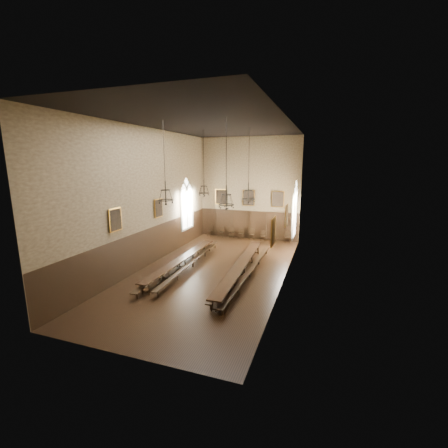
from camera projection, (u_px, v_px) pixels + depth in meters
The scene contains 34 objects.
floor at pixel (213, 271), 19.12m from camera, with size 9.00×18.00×0.02m, color black.
ceiling at pixel (211, 123), 17.29m from camera, with size 9.00×18.00×0.02m, color black.
wall_back at pixel (249, 189), 26.54m from camera, with size 9.00×0.02×9.00m, color #927F5A.
wall_front at pixel (113, 234), 9.87m from camera, with size 9.00×0.02×9.00m, color #927F5A.
wall_left at pixel (148, 198), 19.65m from camera, with size 0.02×18.00×9.00m, color #927F5A.
wall_right at pixel (287, 204), 16.76m from camera, with size 0.02×18.00×9.00m, color #927F5A.
wainscot_panelling at pixel (213, 252), 18.86m from camera, with size 9.00×18.00×2.50m, color black, non-canonical shape.
table_left at pixel (182, 263), 19.54m from camera, with size 0.69×9.24×0.72m.
table_right at pixel (241, 270), 18.18m from camera, with size 1.18×10.36×0.81m.
bench_left_outer at pixel (177, 263), 19.73m from camera, with size 0.96×10.61×0.48m.
bench_left_inner at pixel (193, 263), 19.77m from camera, with size 0.80×10.28×0.46m.
bench_right_inner at pixel (234, 270), 18.50m from camera, with size 1.00×10.22×0.46m.
bench_right_outer at pixel (250, 272), 18.03m from camera, with size 0.40×10.59×0.48m.
chair_0 at pixel (210, 233), 28.10m from camera, with size 0.54×0.54×0.98m.
chair_1 at pixel (222, 234), 27.80m from camera, with size 0.48×0.48×0.96m.
chair_2 at pixel (232, 235), 27.48m from camera, with size 0.51×0.51×0.97m.
chair_3 at pixel (241, 235), 27.18m from camera, with size 0.46×0.46×0.95m.
chair_4 at pixel (252, 236), 26.78m from camera, with size 0.47×0.47×0.96m.
chair_5 at pixel (263, 238), 26.47m from camera, with size 0.44×0.44×0.86m.
chair_6 at pixel (274, 238), 26.24m from camera, with size 0.52×0.52×0.92m.
chair_7 at pixel (287, 239), 25.79m from camera, with size 0.54×0.54×1.03m.
chandelier_back_left at pixel (204, 189), 21.30m from camera, with size 0.78×0.78×4.49m.
chandelier_back_right at pixel (248, 195), 19.73m from camera, with size 0.88×0.88×4.74m.
chandelier_front_left at pixel (166, 195), 16.48m from camera, with size 0.86×0.86×4.39m.
chandelier_front_right at pixel (226, 199), 14.92m from camera, with size 0.79×0.79×4.42m.
portrait_back_0 at pixel (221, 197), 27.41m from camera, with size 1.10×0.12×1.40m.
portrait_back_1 at pixel (249, 198), 26.58m from camera, with size 1.10×0.12×1.40m.
portrait_back_2 at pixel (278, 199), 25.75m from camera, with size 1.10×0.12×1.40m.
portrait_left_0 at pixel (159, 208), 20.69m from camera, with size 0.12×1.00×1.30m.
portrait_left_1 at pixel (115, 220), 16.53m from camera, with size 0.12×1.00×1.30m.
portrait_right_0 at pixel (286, 215), 17.89m from camera, with size 0.12×1.00×1.30m.
portrait_right_1 at pixel (273, 231), 13.72m from camera, with size 0.12×1.00×1.30m.
window_right at pixel (295, 209), 22.10m from camera, with size 0.20×2.20×4.60m, color white, non-canonical shape.
window_left at pixel (187, 204), 24.93m from camera, with size 0.20×2.20×4.60m, color white, non-canonical shape.
Camera 1 is at (6.61, -16.87, 6.83)m, focal length 24.00 mm.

